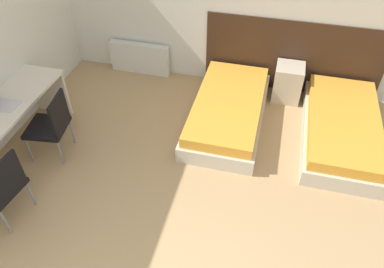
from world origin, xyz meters
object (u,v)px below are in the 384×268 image
at_px(nightstand, 288,82).
at_px(bed_near_window, 228,111).
at_px(chair_near_notebook, 0,186).
at_px(chair_near_laptop, 51,124).
at_px(bed_near_door, 342,129).

bearing_deg(nightstand, bed_near_window, -134.79).
distance_m(nightstand, chair_near_notebook, 4.00).
xyz_separation_m(nightstand, chair_near_notebook, (-2.73, -2.91, 0.20)).
distance_m(bed_near_window, chair_near_laptop, 2.30).
xyz_separation_m(bed_near_window, chair_near_laptop, (-1.98, -1.15, 0.30)).
distance_m(bed_near_door, chair_near_notebook, 4.11).
bearing_deg(bed_near_door, bed_near_window, 180.00).
bearing_deg(nightstand, chair_near_notebook, -133.18).
height_order(bed_near_door, chair_near_laptop, chair_near_laptop).
relative_size(bed_near_window, nightstand, 3.49).
xyz_separation_m(chair_near_laptop, chair_near_notebook, (0.00, -1.00, 0.00)).
height_order(chair_near_laptop, chair_near_notebook, same).
relative_size(bed_near_door, chair_near_laptop, 2.20).
bearing_deg(chair_near_notebook, bed_near_window, 54.78).
xyz_separation_m(bed_near_window, nightstand, (0.76, 0.76, 0.10)).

